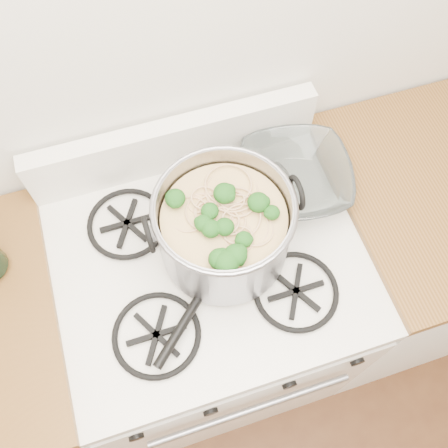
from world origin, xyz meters
TOP-DOWN VIEW (x-y plane):
  - gas_range at (0.00, 1.26)m, footprint 0.76×0.66m
  - counter_left at (-0.51, 1.26)m, footprint 0.25×0.65m
  - stock_pot at (0.04, 1.27)m, footprint 0.34×0.31m
  - spatula at (-0.00, 1.21)m, footprint 0.42×0.42m
  - glass_bowl at (0.27, 1.39)m, footprint 0.13×0.13m

SIDE VIEW (x-z plane):
  - gas_range at x=0.00m, z-range -0.03..0.90m
  - counter_left at x=-0.51m, z-range 0.00..0.92m
  - spatula at x=0.00m, z-range 0.92..0.95m
  - glass_bowl at x=0.27m, z-range 0.92..0.95m
  - stock_pot at x=0.04m, z-range 0.92..1.13m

